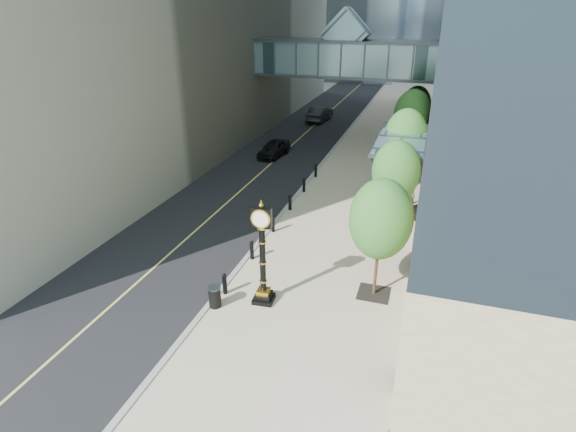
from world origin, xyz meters
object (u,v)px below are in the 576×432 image
at_px(trash_bin, 215,297).
at_px(car_near, 274,148).
at_px(street_clock, 263,261).
at_px(pedestrian, 410,197).
at_px(car_far, 320,114).

bearing_deg(trash_bin, car_near, 102.72).
bearing_deg(car_near, street_clock, -65.61).
bearing_deg(car_near, pedestrian, -28.25).
xyz_separation_m(car_near, car_far, (0.49, 14.16, 0.11)).
relative_size(trash_bin, car_far, 0.18).
bearing_deg(pedestrian, street_clock, 72.74).
relative_size(car_near, car_far, 0.84).
xyz_separation_m(street_clock, pedestrian, (5.28, 11.92, -1.17)).
relative_size(street_clock, car_far, 0.95).
bearing_deg(street_clock, car_near, 103.86).
bearing_deg(trash_bin, street_clock, 28.50).
height_order(street_clock, car_near, street_clock).
height_order(street_clock, trash_bin, street_clock).
xyz_separation_m(street_clock, car_near, (-6.58, 20.06, -1.35)).
height_order(trash_bin, car_far, car_far).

